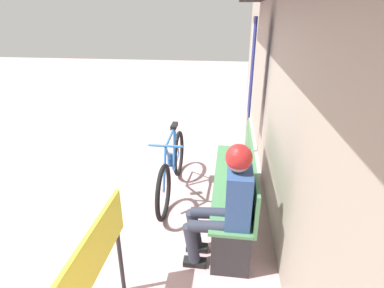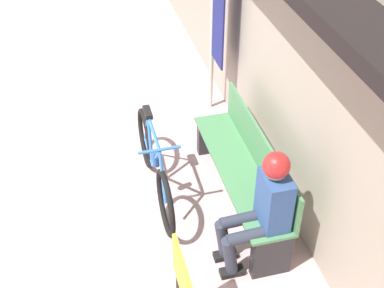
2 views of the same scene
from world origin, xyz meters
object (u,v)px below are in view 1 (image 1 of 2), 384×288
(park_bench_near, at_px, (237,183))
(banner_pole, at_px, (251,76))
(signboard, at_px, (93,263))
(person_seated, at_px, (228,198))
(bicycle, at_px, (172,169))

(park_bench_near, distance_m, banner_pole, 1.90)
(park_bench_near, distance_m, signboard, 1.92)
(person_seated, relative_size, banner_pole, 0.57)
(bicycle, xyz_separation_m, signboard, (2.02, -0.13, 0.37))
(bicycle, xyz_separation_m, banner_pole, (-1.27, 1.01, 0.99))
(person_seated, distance_m, signboard, 1.23)
(bicycle, height_order, person_seated, person_seated)
(banner_pole, height_order, signboard, banner_pole)
(signboard, bearing_deg, banner_pole, 160.80)
(park_bench_near, bearing_deg, person_seated, -8.37)
(signboard, bearing_deg, park_bench_near, 149.35)
(bicycle, distance_m, person_seated, 1.39)
(banner_pole, xyz_separation_m, signboard, (3.29, -1.14, -0.62))
(park_bench_near, height_order, signboard, signboard)
(banner_pole, bearing_deg, signboard, -19.20)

